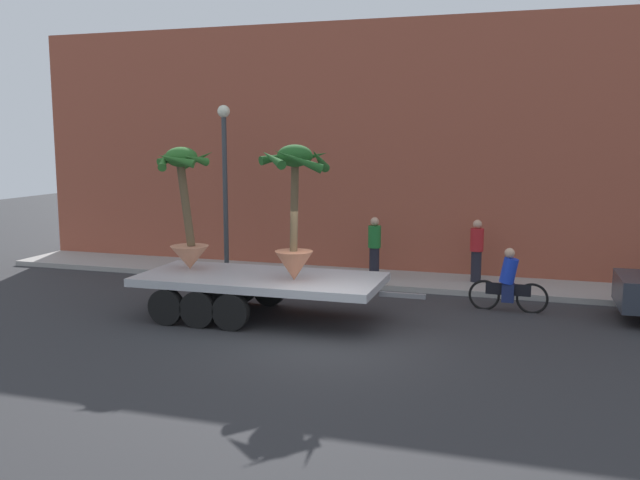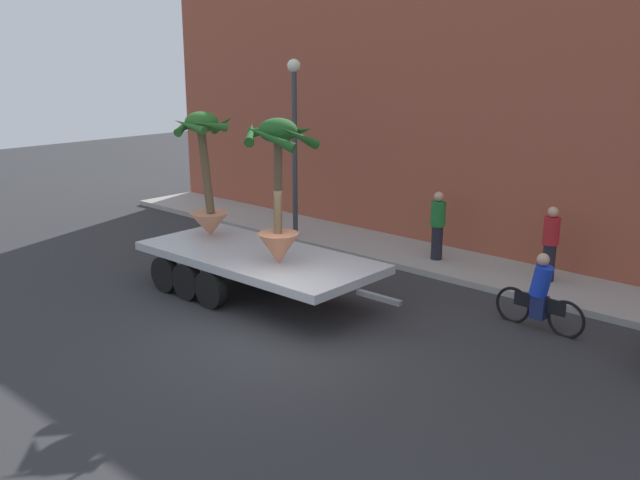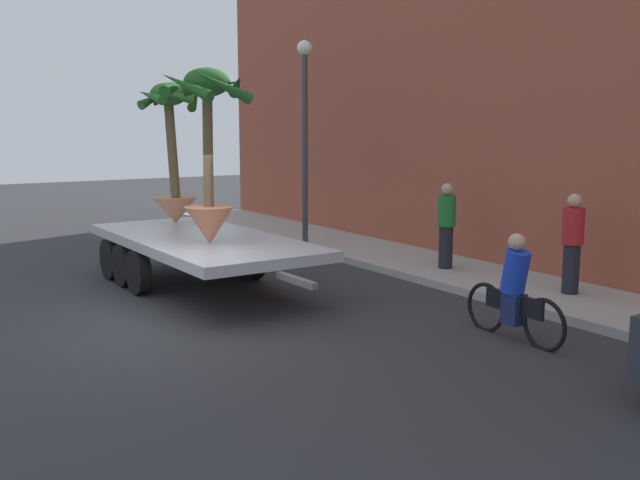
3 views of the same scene
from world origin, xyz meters
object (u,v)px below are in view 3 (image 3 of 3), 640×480
at_px(potted_palm_rear, 172,154).
at_px(pedestrian_near_gate, 572,242).
at_px(pedestrian_far_left, 446,224).
at_px(street_lamp, 305,115).
at_px(flatbed_trailer, 197,246).
at_px(potted_palm_middle, 208,153).
at_px(cyclist, 515,293).

height_order(potted_palm_rear, pedestrian_near_gate, potted_palm_rear).
bearing_deg(pedestrian_far_left, potted_palm_rear, -129.32).
bearing_deg(street_lamp, pedestrian_far_left, 9.11).
bearing_deg(potted_palm_rear, pedestrian_near_gate, 35.88).
distance_m(flatbed_trailer, pedestrian_far_left, 4.93).
height_order(potted_palm_rear, potted_palm_middle, potted_palm_middle).
distance_m(flatbed_trailer, street_lamp, 5.22).
height_order(flatbed_trailer, potted_palm_middle, potted_palm_middle).
distance_m(pedestrian_near_gate, pedestrian_far_left, 2.81).
height_order(flatbed_trailer, street_lamp, street_lamp).
bearing_deg(pedestrian_far_left, pedestrian_near_gate, 5.33).
relative_size(flatbed_trailer, potted_palm_rear, 2.27).
bearing_deg(pedestrian_far_left, cyclist, -30.46).
xyz_separation_m(flatbed_trailer, pedestrian_near_gate, (4.61, 4.84, 0.28)).
xyz_separation_m(flatbed_trailer, potted_palm_middle, (1.17, -0.25, 1.77)).
xyz_separation_m(potted_palm_rear, cyclist, (7.31, 2.11, -1.75)).
height_order(pedestrian_far_left, street_lamp, street_lamp).
xyz_separation_m(potted_palm_middle, street_lamp, (-3.62, 4.14, 0.70)).
bearing_deg(potted_palm_middle, flatbed_trailer, 167.97).
xyz_separation_m(potted_palm_rear, potted_palm_middle, (2.91, -0.50, 0.11)).
bearing_deg(pedestrian_far_left, flatbed_trailer, -111.58).
bearing_deg(cyclist, pedestrian_far_left, 149.54).
bearing_deg(flatbed_trailer, potted_palm_rear, 171.77).
bearing_deg(cyclist, pedestrian_near_gate, 111.35).
xyz_separation_m(potted_palm_rear, street_lamp, (-0.71, 3.64, 0.81)).
height_order(pedestrian_near_gate, street_lamp, street_lamp).
relative_size(potted_palm_rear, pedestrian_near_gate, 1.68).
xyz_separation_m(potted_palm_middle, cyclist, (4.40, 2.61, -1.86)).
distance_m(flatbed_trailer, potted_palm_middle, 2.13).
xyz_separation_m(flatbed_trailer, cyclist, (5.58, 2.36, -0.10)).
xyz_separation_m(cyclist, pedestrian_far_left, (-3.77, 2.21, 0.37)).
bearing_deg(cyclist, street_lamp, 169.18).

